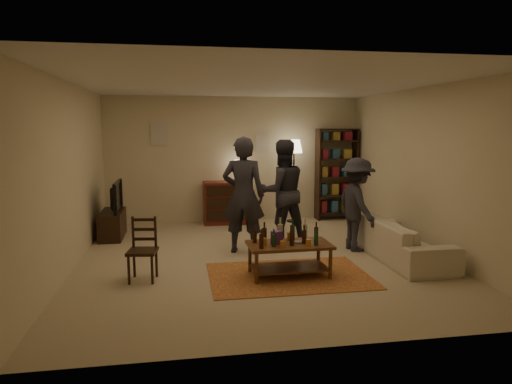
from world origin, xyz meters
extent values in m
plane|color=#C6B793|center=(0.00, 0.00, 0.00)|extent=(6.00, 6.00, 0.00)
plane|color=beige|center=(0.00, 3.00, 1.35)|extent=(5.50, 0.00, 5.50)
plane|color=beige|center=(-2.75, 0.00, 1.35)|extent=(0.00, 6.00, 6.00)
plane|color=beige|center=(2.75, 0.00, 1.35)|extent=(0.00, 6.00, 6.00)
plane|color=beige|center=(0.00, -3.00, 1.35)|extent=(5.50, 0.00, 5.50)
plane|color=white|center=(0.00, 0.00, 2.70)|extent=(6.00, 6.00, 0.00)
cube|color=beige|center=(-1.60, 2.98, 1.90)|extent=(0.35, 0.03, 0.45)
cube|color=beige|center=(0.60, 2.98, 1.70)|extent=(0.30, 0.03, 0.40)
cube|color=maroon|center=(0.27, -0.93, 0.01)|extent=(2.20, 1.50, 0.01)
cube|color=brown|center=(0.27, -0.93, 0.44)|extent=(1.15, 0.65, 0.04)
cube|color=brown|center=(0.27, -0.93, 0.12)|extent=(1.05, 0.54, 0.02)
cylinder|color=brown|center=(-0.23, -1.19, 0.21)|extent=(0.05, 0.05, 0.42)
cylinder|color=brown|center=(0.78, -1.16, 0.21)|extent=(0.05, 0.05, 0.42)
cylinder|color=brown|center=(-0.24, -0.69, 0.21)|extent=(0.05, 0.05, 0.42)
cylinder|color=brown|center=(0.77, -0.66, 0.21)|extent=(0.05, 0.05, 0.42)
cylinder|color=orange|center=(-0.09, -0.96, 0.51)|extent=(0.07, 0.07, 0.10)
cylinder|color=orange|center=(0.13, -1.12, 0.51)|extent=(0.07, 0.07, 0.09)
cylinder|color=orange|center=(0.31, -0.75, 0.52)|extent=(0.07, 0.07, 0.11)
cylinder|color=orange|center=(0.49, -1.09, 0.51)|extent=(0.07, 0.07, 0.09)
cube|color=#64338C|center=(0.09, -0.91, 0.55)|extent=(0.16, 0.13, 0.18)
cylinder|color=gray|center=(0.39, -0.94, 0.48)|extent=(0.12, 0.12, 0.03)
cube|color=black|center=(-1.71, -0.78, 0.40)|extent=(0.42, 0.42, 0.04)
cylinder|color=black|center=(-1.88, -0.91, 0.20)|extent=(0.04, 0.04, 0.39)
cylinder|color=black|center=(-1.58, -0.95, 0.20)|extent=(0.04, 0.04, 0.39)
cylinder|color=black|center=(-1.84, -0.61, 0.20)|extent=(0.04, 0.04, 0.39)
cylinder|color=black|center=(-1.54, -0.65, 0.20)|extent=(0.04, 0.04, 0.39)
cube|color=black|center=(-1.69, -0.63, 0.64)|extent=(0.30, 0.07, 0.45)
cube|color=black|center=(-2.45, 1.80, 0.25)|extent=(0.40, 1.00, 0.50)
imported|color=black|center=(-2.43, 1.80, 0.78)|extent=(0.13, 0.97, 0.56)
cube|color=maroon|center=(-0.20, 2.72, 0.45)|extent=(1.00, 0.48, 0.90)
cube|color=black|center=(-0.20, 2.47, 0.22)|extent=(0.92, 0.02, 0.22)
cube|color=black|center=(-0.20, 2.47, 0.48)|extent=(0.92, 0.02, 0.22)
cube|color=black|center=(-0.20, 2.47, 0.74)|extent=(0.92, 0.02, 0.22)
cylinder|color=black|center=(0.05, 2.72, 0.92)|extent=(0.12, 0.12, 0.04)
cylinder|color=black|center=(0.05, 2.72, 1.05)|extent=(0.02, 0.02, 0.22)
cone|color=#FFE5B2|center=(0.05, 2.72, 1.26)|extent=(0.26, 0.26, 0.20)
cube|color=black|center=(1.82, 2.78, 1.00)|extent=(0.04, 0.34, 2.00)
cube|color=black|center=(2.68, 2.78, 1.00)|extent=(0.04, 0.34, 2.00)
cube|color=black|center=(2.25, 2.78, 0.15)|extent=(0.90, 0.34, 0.03)
cube|color=black|center=(2.25, 2.78, 0.55)|extent=(0.90, 0.34, 0.03)
cube|color=black|center=(2.25, 2.78, 0.95)|extent=(0.90, 0.34, 0.03)
cube|color=black|center=(2.25, 2.78, 1.35)|extent=(0.90, 0.34, 0.03)
cube|color=black|center=(2.25, 2.78, 1.75)|extent=(0.90, 0.34, 0.03)
cube|color=black|center=(2.25, 2.78, 2.00)|extent=(0.90, 0.34, 0.03)
cube|color=maroon|center=(1.95, 2.78, 0.29)|extent=(0.12, 0.22, 0.26)
cube|color=#275176|center=(2.20, 2.78, 0.29)|extent=(0.15, 0.22, 0.26)
cube|color=#A58B37|center=(2.47, 2.78, 0.29)|extent=(0.18, 0.22, 0.26)
cube|color=#275176|center=(1.95, 2.78, 0.69)|extent=(0.12, 0.22, 0.24)
cube|color=#A58B37|center=(2.20, 2.78, 0.69)|extent=(0.15, 0.22, 0.24)
cube|color=maroon|center=(2.47, 2.78, 0.69)|extent=(0.18, 0.22, 0.24)
cube|color=#A58B37|center=(1.95, 2.78, 1.07)|extent=(0.12, 0.22, 0.22)
cube|color=maroon|center=(2.20, 2.78, 1.07)|extent=(0.15, 0.22, 0.22)
cube|color=#275176|center=(2.47, 2.78, 1.07)|extent=(0.18, 0.22, 0.22)
cube|color=maroon|center=(1.95, 2.78, 1.47)|extent=(0.12, 0.22, 0.20)
cube|color=#275176|center=(2.20, 2.78, 1.47)|extent=(0.15, 0.22, 0.20)
cube|color=#A58B37|center=(2.47, 2.78, 1.47)|extent=(0.18, 0.22, 0.20)
cube|color=#275176|center=(1.95, 2.78, 1.85)|extent=(0.12, 0.22, 0.18)
cube|color=#A58B37|center=(2.20, 2.78, 1.85)|extent=(0.15, 0.22, 0.18)
cube|color=maroon|center=(2.47, 2.78, 1.85)|extent=(0.18, 0.22, 0.18)
cylinder|color=black|center=(1.24, 2.65, 0.01)|extent=(0.28, 0.28, 0.03)
cylinder|color=black|center=(1.24, 2.65, 0.80)|extent=(0.03, 0.03, 1.59)
cone|color=#FFE5B2|center=(1.24, 2.65, 1.64)|extent=(0.36, 0.36, 0.28)
imported|color=beige|center=(2.20, -0.40, 0.30)|extent=(0.81, 2.08, 0.61)
imported|color=#26262E|center=(-0.18, 0.39, 0.95)|extent=(0.80, 0.65, 1.90)
imported|color=#292A31|center=(0.58, 0.91, 0.92)|extent=(0.97, 0.80, 1.84)
imported|color=#292A31|center=(1.70, 0.21, 0.78)|extent=(0.67, 1.05, 1.55)
camera|label=1|loc=(-1.20, -6.86, 2.05)|focal=32.00mm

